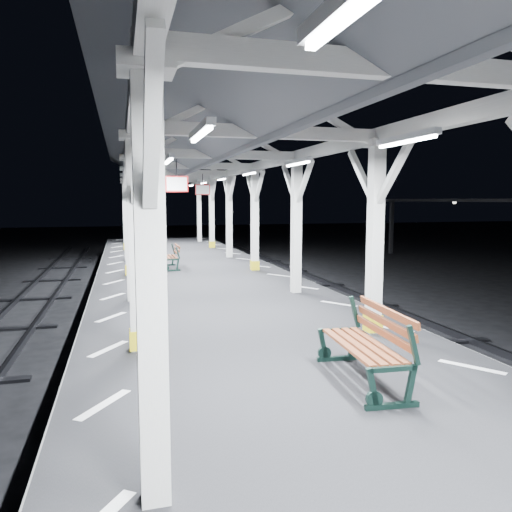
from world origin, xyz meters
name	(u,v)px	position (x,y,z in m)	size (l,w,h in m)	color
ground	(305,459)	(0.00, 0.00, 0.00)	(120.00, 120.00, 0.00)	black
platform	(306,422)	(0.00, 0.00, 0.50)	(6.00, 50.00, 1.00)	black
hazard_stripes_left	(104,404)	(-2.45, 0.00, 1.00)	(1.00, 48.00, 0.01)	silver
hazard_stripes_right	(471,367)	(2.45, 0.00, 1.00)	(1.00, 48.00, 0.01)	silver
canopy	(310,94)	(0.00, -0.01, 4.56)	(5.40, 49.00, 4.65)	silver
bench_mid	(370,342)	(0.82, -0.10, 1.51)	(0.79, 1.81, 0.96)	black
bench_far	(172,256)	(-0.56, 11.30, 1.43)	(0.56, 1.48, 0.80)	black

